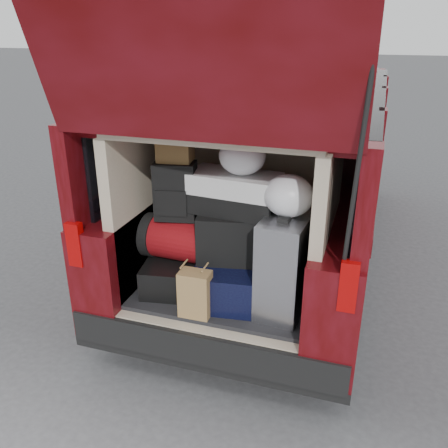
% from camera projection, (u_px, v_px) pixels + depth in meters
% --- Properties ---
extents(ground, '(80.00, 80.00, 0.00)m').
position_uv_depth(ground, '(219.00, 366.00, 3.50)').
color(ground, '#3A3A3C').
rests_on(ground, ground).
extents(minivan, '(1.90, 5.35, 2.77)m').
position_uv_depth(minivan, '(277.00, 177.00, 4.77)').
color(minivan, black).
rests_on(minivan, ground).
extents(load_floor, '(1.24, 1.05, 0.55)m').
position_uv_depth(load_floor, '(230.00, 314.00, 3.64)').
color(load_floor, black).
rests_on(load_floor, ground).
extents(black_hardshell, '(0.47, 0.59, 0.21)m').
position_uv_depth(black_hardshell, '(175.00, 272.00, 3.47)').
color(black_hardshell, black).
rests_on(black_hardshell, load_floor).
extents(navy_hardshell, '(0.57, 0.66, 0.26)m').
position_uv_depth(navy_hardshell, '(233.00, 278.00, 3.33)').
color(navy_hardshell, black).
rests_on(navy_hardshell, load_floor).
extents(silver_roller, '(0.32, 0.47, 0.67)m').
position_uv_depth(silver_roller, '(284.00, 265.00, 3.08)').
color(silver_roller, silver).
rests_on(silver_roller, load_floor).
extents(kraft_bag, '(0.21, 0.13, 0.32)m').
position_uv_depth(kraft_bag, '(195.00, 294.00, 3.09)').
color(kraft_bag, '#A4814A').
rests_on(kraft_bag, load_floor).
extents(red_duffel, '(0.49, 0.34, 0.31)m').
position_uv_depth(red_duffel, '(178.00, 238.00, 3.38)').
color(red_duffel, maroon).
rests_on(red_duffel, black_hardshell).
extents(black_soft_case, '(0.51, 0.37, 0.34)m').
position_uv_depth(black_soft_case, '(232.00, 237.00, 3.25)').
color(black_soft_case, black).
rests_on(black_soft_case, navy_hardshell).
extents(backpack, '(0.31, 0.22, 0.40)m').
position_uv_depth(backpack, '(176.00, 191.00, 3.24)').
color(backpack, black).
rests_on(backpack, red_duffel).
extents(twotone_duffel, '(0.64, 0.37, 0.27)m').
position_uv_depth(twotone_duffel, '(233.00, 193.00, 3.18)').
color(twotone_duffel, white).
rests_on(twotone_duffel, black_soft_case).
extents(grocery_sack_lower, '(0.25, 0.21, 0.21)m').
position_uv_depth(grocery_sack_lower, '(175.00, 146.00, 3.16)').
color(grocery_sack_lower, brown).
rests_on(grocery_sack_lower, backpack).
extents(plastic_bag_center, '(0.32, 0.31, 0.24)m').
position_uv_depth(plastic_bag_center, '(242.00, 156.00, 3.05)').
color(plastic_bag_center, white).
rests_on(plastic_bag_center, twotone_duffel).
extents(plastic_bag_right, '(0.34, 0.32, 0.27)m').
position_uv_depth(plastic_bag_right, '(289.00, 196.00, 2.93)').
color(plastic_bag_right, white).
rests_on(plastic_bag_right, silver_roller).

